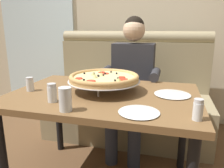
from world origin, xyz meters
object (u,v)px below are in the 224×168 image
pizza (104,78)px  drinking_glass (65,101)px  patio_chair (53,66)px  booth_bench (128,99)px  dining_table (104,105)px  diner_main (131,77)px  plate_near_right (139,111)px  shaker_parmesan (52,94)px  plate_near_left (172,93)px  shaker_pepper_flakes (198,111)px  shaker_oregano (30,85)px

pizza → drinking_glass: size_ratio=3.87×
patio_chair → booth_bench: bearing=-34.8°
dining_table → diner_main: size_ratio=1.00×
drinking_glass → plate_near_right: bearing=10.5°
dining_table → drinking_glass: drinking_glass is taller
shaker_parmesan → pizza: bearing=52.2°
plate_near_left → patio_chair: patio_chair is taller
plate_near_left → diner_main: bearing=123.9°
dining_table → plate_near_left: size_ratio=5.31×
shaker_pepper_flakes → plate_near_left: bearing=106.8°
plate_near_left → pizza: bearing=-176.3°
shaker_oregano → shaker_parmesan: 0.32m
dining_table → drinking_glass: 0.41m
diner_main → shaker_oregano: (-0.60, -0.72, 0.06)m
plate_near_left → shaker_oregano: bearing=-170.7°
booth_bench → shaker_oregano: bearing=-117.8°
shaker_oregano → plate_near_right: (0.81, -0.22, -0.03)m
shaker_pepper_flakes → dining_table: bearing=151.4°
dining_table → shaker_oregano: shaker_oregano is taller
patio_chair → pizza: bearing=-51.5°
diner_main → patio_chair: bearing=140.5°
booth_bench → plate_near_right: (0.29, -1.20, 0.34)m
pizza → patio_chair: same height
diner_main → shaker_oregano: diner_main is taller
pizza → shaker_pepper_flakes: (0.59, -0.36, -0.05)m
booth_bench → diner_main: diner_main is taller
diner_main → shaker_parmesan: size_ratio=11.16×
dining_table → plate_near_left: plate_near_left is taller
plate_near_right → drinking_glass: 0.40m
shaker_parmesan → drinking_glass: (0.15, -0.11, 0.01)m
drinking_glass → shaker_oregano: bearing=145.7°
dining_table → plate_near_right: size_ratio=5.80×
diner_main → plate_near_left: diner_main is taller
pizza → plate_near_right: pizza is taller
patio_chair → shaker_oregano: bearing=-63.6°
pizza → shaker_pepper_flakes: pizza is taller
shaker_pepper_flakes → plate_near_right: shaker_pepper_flakes is taller
shaker_pepper_flakes → plate_near_left: 0.41m
dining_table → patio_chair: size_ratio=1.49×
booth_bench → plate_near_left: bearing=-61.2°
booth_bench → plate_near_left: booth_bench is taller
plate_near_left → drinking_glass: 0.72m
plate_near_right → patio_chair: patio_chair is taller
shaker_pepper_flakes → shaker_oregano: bearing=168.1°
pizza → shaker_pepper_flakes: size_ratio=4.73×
shaker_pepper_flakes → diner_main: bearing=117.5°
pizza → patio_chair: 2.49m
shaker_parmesan → shaker_pepper_flakes: (0.82, -0.06, -0.00)m
diner_main → dining_table: bearing=-97.0°
diner_main → patio_chair: diner_main is taller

